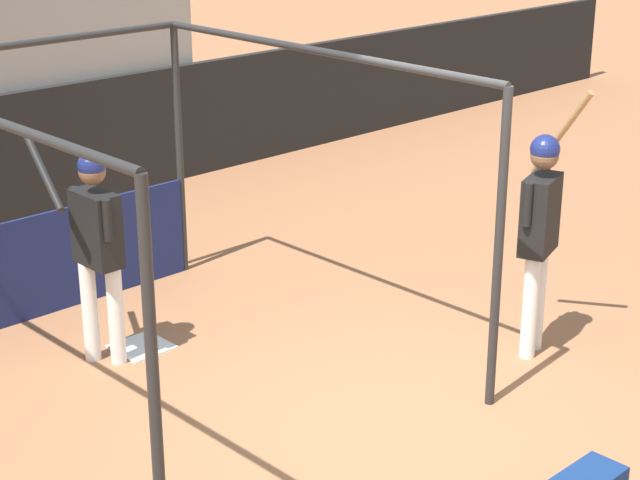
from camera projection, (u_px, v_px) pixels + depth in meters
ground_plane at (405, 430)px, 7.75m from camera, size 60.00×60.00×0.00m
batting_cage at (95, 213)px, 8.77m from camera, size 3.10×3.90×2.47m
home_plate at (142, 347)px, 9.04m from camera, size 0.44×0.44×0.02m
player_batter at (96, 238)px, 8.45m from camera, size 0.50×0.87×1.90m
player_waiting at (540, 222)px, 8.58m from camera, size 0.69×0.59×2.20m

